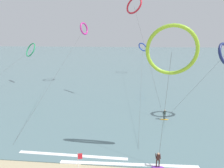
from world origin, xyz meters
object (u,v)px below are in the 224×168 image
Objects in this scene: beach_flag at (79,160)px; surfer_violet at (158,161)px; kite_cobalt at (143,47)px; kite_magenta at (84,29)px; kite_crimson at (134,5)px; kite_emerald at (31,50)px; surfer_amber at (164,115)px; kite_lime at (172,50)px.

surfer_violet is at bearing 12.04° from beach_flag.
surfer_violet is 53.00m from kite_cobalt.
kite_crimson is at bearing -112.03° from kite_magenta.
kite_crimson reaches higher than kite_emerald.
surfer_violet is 0.05× the size of kite_magenta.
kite_emerald reaches higher than surfer_amber.
kite_magenta is at bearing -57.22° from kite_lime.
kite_crimson is 32.19m from beach_flag.
kite_crimson is 0.58× the size of kite_magenta.
kite_emerald is at bearing -159.43° from kite_crimson.
kite_crimson reaches higher than surfer_violet.
kite_magenta reaches higher than surfer_violet.
kite_magenta is 15.71m from kite_emerald.
kite_magenta is at bearing 101.67° from beach_flag.
kite_lime is at bearing 26.94° from beach_flag.
kite_lime is at bearing -113.71° from surfer_violet.
beach_flag is (-8.62, -54.01, -7.58)m from kite_cobalt.
kite_lime reaches higher than kite_emerald.
kite_emerald is at bearing 73.83° from kite_cobalt.
kite_magenta is at bearing 177.86° from kite_crimson.
surfer_violet is at bearing -42.91° from kite_crimson.
kite_magenta is (-18.40, 24.69, 14.08)m from surfer_amber.
kite_magenta is 15.59× the size of beach_flag.
surfer_violet is 0.03× the size of kite_cobalt.
beach_flag is (8.03, -38.85, -13.34)m from kite_magenta.
kite_emerald is at bearing 119.09° from kite_magenta.
kite_cobalt reaches higher than surfer_violet.
kite_magenta is at bearing 87.26° from kite_cobalt.
beach_flag is at bearing -147.26° from kite_magenta.
kite_crimson reaches higher than surfer_amber.
kite_cobalt is (0.78, 52.34, 8.33)m from surfer_violet.
kite_cobalt is 2.46× the size of kite_crimson.
kite_cobalt is 29.47m from kite_crimson.
surfer_violet is at bearing -135.81° from kite_magenta.
surfer_amber is at bearing -26.20° from kite_crimson.
kite_emerald is (-14.53, -2.05, -5.60)m from kite_magenta.
surfer_amber is 0.73× the size of beach_flag.
beach_flag is (-7.84, -1.67, 0.74)m from surfer_violet.
beach_flag is (22.56, -36.80, -7.74)m from kite_emerald.
surfer_amber is at bearing -122.23° from kite_magenta.
beach_flag is at bearing 33.25° from kite_lime.
kite_lime reaches higher than kite_cobalt.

